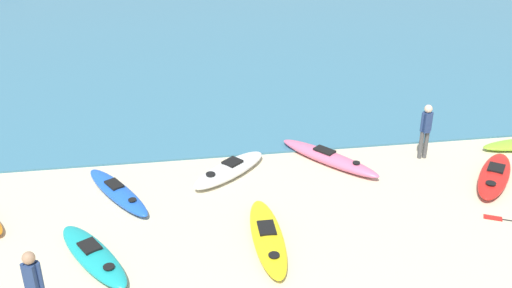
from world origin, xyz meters
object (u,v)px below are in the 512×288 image
object	(u,v)px
kayak_on_sand_3	(229,170)
person_near_foreground	(34,285)
kayak_on_sand_0	(494,175)
person_near_waterline	(426,128)
kayak_on_sand_1	(329,158)
kayak_on_sand_2	(117,192)
kayak_on_sand_7	(268,237)
kayak_on_sand_6	(93,255)

from	to	relation	value
kayak_on_sand_3	person_near_foreground	distance (m)	6.83
kayak_on_sand_0	person_near_waterline	bearing A→B (deg)	132.50
kayak_on_sand_1	kayak_on_sand_2	world-z (taller)	kayak_on_sand_1
kayak_on_sand_0	kayak_on_sand_3	xyz separation A→B (m)	(-7.19, 1.39, 0.02)
kayak_on_sand_2	kayak_on_sand_7	distance (m)	4.40
person_near_foreground	person_near_waterline	world-z (taller)	person_near_foreground
kayak_on_sand_0	kayak_on_sand_7	world-z (taller)	kayak_on_sand_0
kayak_on_sand_6	person_near_waterline	xyz separation A→B (m)	(9.18, 3.57, 0.81)
kayak_on_sand_7	person_near_waterline	size ratio (longest dim) A/B	1.88
kayak_on_sand_3	kayak_on_sand_6	bearing A→B (deg)	-135.29
kayak_on_sand_0	person_near_waterline	xyz separation A→B (m)	(-1.44, 1.57, 0.81)
kayak_on_sand_2	kayak_on_sand_7	bearing A→B (deg)	-35.75
kayak_on_sand_2	kayak_on_sand_6	world-z (taller)	kayak_on_sand_6
kayak_on_sand_1	kayak_on_sand_6	world-z (taller)	kayak_on_sand_1
kayak_on_sand_6	person_near_waterline	distance (m)	9.88
person_near_waterline	kayak_on_sand_1	bearing A→B (deg)	178.01
kayak_on_sand_3	person_near_waterline	distance (m)	5.81
kayak_on_sand_0	kayak_on_sand_6	xyz separation A→B (m)	(-10.61, -2.00, 0.00)
kayak_on_sand_0	kayak_on_sand_6	distance (m)	10.80
kayak_on_sand_0	person_near_foreground	distance (m)	12.10
kayak_on_sand_1	kayak_on_sand_2	size ratio (longest dim) A/B	1.03
kayak_on_sand_0	person_near_foreground	bearing A→B (deg)	-161.04
kayak_on_sand_1	kayak_on_sand_7	distance (m)	4.27
kayak_on_sand_6	person_near_foreground	distance (m)	2.25
kayak_on_sand_0	kayak_on_sand_6	size ratio (longest dim) A/B	0.97
person_near_waterline	kayak_on_sand_2	bearing A→B (deg)	-174.43
kayak_on_sand_0	person_near_waterline	size ratio (longest dim) A/B	1.62
kayak_on_sand_2	person_near_foreground	bearing A→B (deg)	-104.32
kayak_on_sand_1	kayak_on_sand_6	distance (m)	7.34
kayak_on_sand_0	kayak_on_sand_7	distance (m)	6.91
kayak_on_sand_7	kayak_on_sand_2	bearing A→B (deg)	144.25
kayak_on_sand_3	kayak_on_sand_2	bearing A→B (deg)	-167.40
kayak_on_sand_0	kayak_on_sand_3	distance (m)	7.33
person_near_foreground	kayak_on_sand_1	bearing A→B (deg)	37.97
kayak_on_sand_0	kayak_on_sand_1	distance (m)	4.57
kayak_on_sand_6	person_near_foreground	xyz separation A→B (m)	(-0.80, -1.93, 0.85)
kayak_on_sand_1	kayak_on_sand_7	xyz separation A→B (m)	(-2.41, -3.52, -0.04)
kayak_on_sand_7	person_near_waterline	world-z (taller)	person_near_waterline
kayak_on_sand_3	kayak_on_sand_7	world-z (taller)	kayak_on_sand_3
kayak_on_sand_1	person_near_waterline	xyz separation A→B (m)	(2.81, -0.10, 0.80)
kayak_on_sand_7	kayak_on_sand_3	bearing A→B (deg)	99.31
person_near_foreground	person_near_waterline	size ratio (longest dim) A/B	1.04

